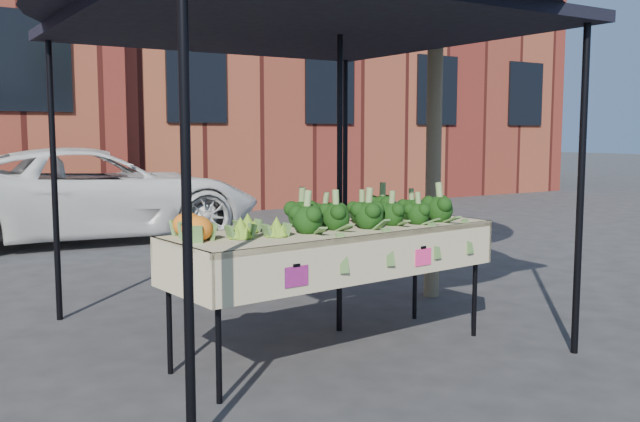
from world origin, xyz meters
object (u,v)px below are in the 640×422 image
at_px(vehicle, 88,72).
at_px(street_tree, 435,74).
at_px(canopy, 295,158).
at_px(table, 335,291).

distance_m(vehicle, street_tree, 5.71).
bearing_deg(street_tree, vehicle, 108.12).
bearing_deg(vehicle, canopy, -174.26).
relative_size(canopy, vehicle, 0.65).
distance_m(table, street_tree, 2.61).
xyz_separation_m(table, canopy, (-0.00, 0.54, 0.92)).
bearing_deg(street_tree, table, -150.90).
xyz_separation_m(canopy, street_tree, (1.77, 0.44, 0.73)).
bearing_deg(vehicle, street_tree, -156.22).
height_order(canopy, vehicle, vehicle).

